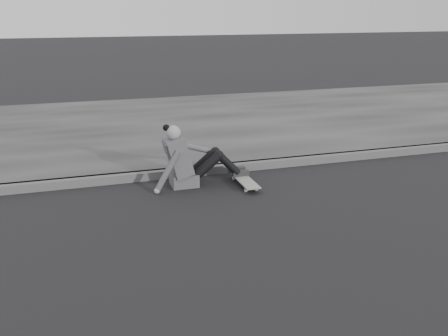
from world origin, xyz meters
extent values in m
plane|color=black|center=(0.00, 0.00, 0.00)|extent=(80.00, 80.00, 0.00)
cube|color=#4F4F4F|center=(0.00, 2.58, 0.06)|extent=(24.00, 0.16, 0.12)
cube|color=#353535|center=(0.00, 5.60, 0.06)|extent=(24.00, 6.00, 0.12)
cylinder|color=#AAAAA4|center=(-0.17, 1.67, 0.03)|extent=(0.03, 0.05, 0.05)
cylinder|color=#AAAAA4|center=(-0.02, 1.67, 0.03)|extent=(0.03, 0.05, 0.05)
cylinder|color=#AAAAA4|center=(-0.17, 2.19, 0.03)|extent=(0.03, 0.05, 0.05)
cylinder|color=#AAAAA4|center=(-0.02, 2.19, 0.03)|extent=(0.03, 0.05, 0.05)
cube|color=#313134|center=(-0.10, 1.67, 0.06)|extent=(0.16, 0.04, 0.03)
cube|color=#313134|center=(-0.10, 2.19, 0.06)|extent=(0.16, 0.04, 0.03)
cube|color=gray|center=(-0.10, 1.93, 0.08)|extent=(0.20, 0.78, 0.02)
cube|color=#4C4C4E|center=(-0.90, 2.18, 0.09)|extent=(0.36, 0.34, 0.18)
cube|color=#4C4C4E|center=(-0.97, 2.18, 0.43)|extent=(0.37, 0.40, 0.57)
cube|color=#4C4C4E|center=(-1.10, 2.18, 0.55)|extent=(0.14, 0.30, 0.20)
cylinder|color=gray|center=(-1.02, 2.18, 0.67)|extent=(0.09, 0.09, 0.08)
sphere|color=gray|center=(-1.03, 2.18, 0.76)|extent=(0.20, 0.20, 0.20)
sphere|color=black|center=(-1.12, 2.20, 0.83)|extent=(0.09, 0.09, 0.09)
cylinder|color=black|center=(-0.58, 2.09, 0.28)|extent=(0.43, 0.13, 0.39)
cylinder|color=black|center=(-0.58, 2.27, 0.28)|extent=(0.43, 0.13, 0.39)
cylinder|color=black|center=(-0.28, 2.09, 0.28)|extent=(0.35, 0.11, 0.36)
cylinder|color=black|center=(-0.28, 2.27, 0.28)|extent=(0.35, 0.11, 0.36)
sphere|color=black|center=(-0.42, 2.09, 0.42)|extent=(0.13, 0.13, 0.13)
sphere|color=black|center=(-0.42, 2.27, 0.42)|extent=(0.13, 0.13, 0.13)
cube|color=#292929|center=(-0.10, 2.09, 0.12)|extent=(0.24, 0.08, 0.07)
cube|color=#292929|center=(-0.10, 2.27, 0.12)|extent=(0.24, 0.08, 0.07)
cylinder|color=#4C4C4E|center=(-1.17, 1.97, 0.29)|extent=(0.38, 0.08, 0.58)
sphere|color=gray|center=(-1.32, 1.96, 0.04)|extent=(0.08, 0.08, 0.08)
cylinder|color=#4C4C4E|center=(-0.73, 2.34, 0.49)|extent=(0.48, 0.08, 0.21)
camera|label=1|loc=(-2.30, -4.21, 2.36)|focal=40.00mm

